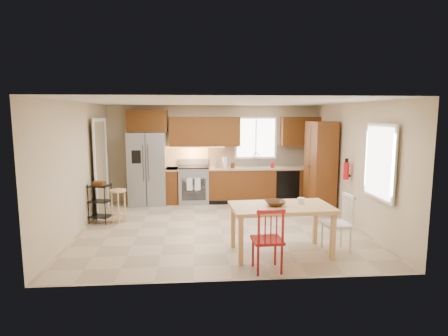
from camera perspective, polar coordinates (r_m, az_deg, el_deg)
name	(u,v)px	position (r m, az deg, el deg)	size (l,w,h in m)	color
floor	(221,227)	(7.68, -0.50, -8.96)	(5.50, 5.50, 0.00)	tan
ceiling	(221,102)	(7.34, -0.52, 10.03)	(5.50, 5.00, 0.02)	silver
wall_back	(214,153)	(9.89, -1.49, 2.28)	(5.50, 0.02, 2.50)	#CCB793
wall_front	(233,191)	(4.95, 1.45, -3.59)	(5.50, 0.02, 2.50)	#CCB793
wall_left	(78,167)	(7.73, -21.31, 0.09)	(0.02, 5.00, 2.50)	#CCB793
wall_right	(355,165)	(8.07, 19.36, 0.51)	(0.02, 5.00, 2.50)	#CCB793
refrigerator	(148,169)	(9.62, -11.53, -0.09)	(0.92, 0.75, 1.82)	gray
range_stove	(194,185)	(9.68, -4.64, -2.60)	(0.76, 0.63, 0.92)	gray
base_cabinet_narrow	(172,186)	(9.71, -7.89, -2.67)	(0.30, 0.60, 0.90)	#592B10
base_cabinet_run	(264,184)	(9.86, 6.13, -2.48)	(2.92, 0.60, 0.90)	#592B10
dishwasher	(288,186)	(9.70, 9.71, -2.73)	(0.60, 0.02, 0.78)	black
backsplash	(263,156)	(10.03, 5.90, 1.89)	(2.92, 0.03, 0.55)	beige
upper_over_fridge	(147,121)	(9.72, -11.59, 7.04)	(1.00, 0.35, 0.55)	#572A0E
upper_left_block	(205,132)	(9.66, -2.94, 5.55)	(1.80, 0.35, 0.75)	#572A0E
upper_right_block	(300,131)	(10.04, 11.54, 5.50)	(1.00, 0.35, 0.75)	#572A0E
window_back	(256,138)	(9.95, 4.87, 4.60)	(1.12, 0.04, 1.12)	white
sink	(257,169)	(9.76, 5.07, -0.14)	(0.62, 0.46, 0.16)	gray
undercab_glow	(193,147)	(9.66, -4.70, 3.19)	(1.60, 0.30, 0.01)	#FFBF66
soap_bottle	(272,164)	(9.71, 7.39, 0.60)	(0.09, 0.09, 0.19)	red
paper_towel	(225,163)	(9.58, 0.11, 0.83)	(0.12, 0.12, 0.28)	white
canister_steel	(217,165)	(9.57, -1.08, 0.52)	(0.11, 0.11, 0.18)	gray
canister_wood	(233,165)	(9.58, 1.32, 0.40)	(0.10, 0.10, 0.14)	#4D2F14
pantry	(320,166)	(9.09, 14.43, 0.24)	(0.50, 0.95, 2.10)	#592B10
fire_extinguisher	(346,171)	(8.18, 18.12, -0.40)	(0.12, 0.12, 0.36)	red
window_right	(380,162)	(6.99, 22.68, 0.88)	(0.04, 1.02, 1.32)	white
doorway	(100,168)	(8.97, -18.37, -0.01)	(0.04, 0.95, 2.10)	#8C7A59
dining_table	(281,230)	(6.24, 8.65, -9.32)	(1.62, 0.91, 0.79)	#DDB26E
chair_red	(267,239)	(5.54, 6.60, -10.67)	(0.44, 0.44, 0.95)	#AA1C1A
chair_white	(337,223)	(6.54, 16.78, -8.03)	(0.44, 0.44, 0.95)	white
table_bowl	(275,206)	(6.11, 7.80, -5.75)	(0.33, 0.33, 0.08)	#4D2F14
table_jar	(301,202)	(6.31, 11.67, -5.12)	(0.12, 0.12, 0.14)	white
bar_stool	(118,206)	(8.20, -15.80, -5.61)	(0.34, 0.34, 0.71)	#DDB26E
utility_cart	(100,203)	(8.28, -18.35, -5.12)	(0.42, 0.32, 0.84)	black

